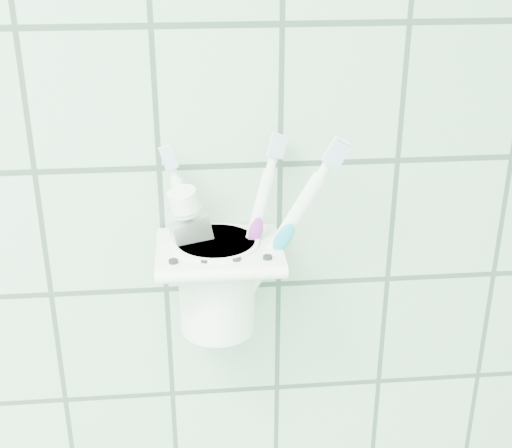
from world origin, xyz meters
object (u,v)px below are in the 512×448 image
holder_bracket (219,253)px  toothbrush_pink (222,237)px  toothbrush_blue (227,237)px  toothbrush_orange (225,224)px  cup (217,281)px  toothpaste_tube (209,238)px

holder_bracket → toothbrush_pink: toothbrush_pink is taller
toothbrush_pink → toothbrush_blue: bearing=-75.8°
toothbrush_orange → holder_bracket: bearing=133.1°
holder_bracket → toothbrush_orange: 0.03m
cup → toothpaste_tube: size_ratio=0.63×
toothbrush_pink → toothbrush_blue: 0.01m
cup → toothpaste_tube: (-0.01, 0.02, 0.04)m
toothpaste_tube → cup: bearing=-87.1°
toothbrush_orange → cup: bearing=131.0°
holder_bracket → toothbrush_pink: (0.00, -0.00, 0.02)m
toothbrush_blue → holder_bracket: bearing=112.6°
toothbrush_pink → toothpaste_tube: toothbrush_pink is taller
holder_bracket → toothbrush_blue: size_ratio=0.61×
toothbrush_blue → toothbrush_orange: bearing=94.9°
toothbrush_pink → toothbrush_orange: size_ratio=0.88×
toothbrush_blue → toothpaste_tube: bearing=109.7°
toothbrush_orange → toothbrush_pink: bearing=127.9°
toothpaste_tube → toothbrush_blue: bearing=-82.3°
holder_bracket → toothbrush_pink: bearing=-39.3°
cup → toothbrush_pink: (0.01, -0.01, 0.05)m
cup → toothbrush_pink: size_ratio=0.52×
holder_bracket → toothbrush_blue: bearing=-59.6°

